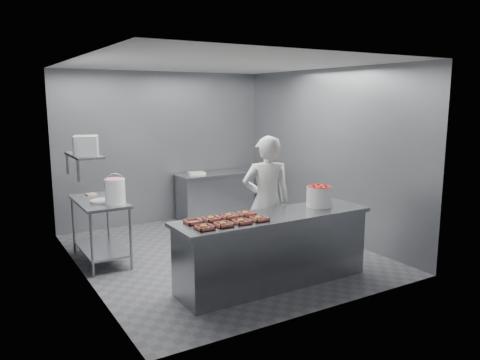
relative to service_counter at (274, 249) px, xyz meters
name	(u,v)px	position (x,y,z in m)	size (l,w,h in m)	color
floor	(222,253)	(0.00, 1.35, -0.45)	(4.50, 4.50, 0.00)	#4C4C51
ceiling	(221,64)	(0.00, 1.35, 2.35)	(4.50, 4.50, 0.00)	white
wall_back	(164,148)	(0.00, 3.60, 0.95)	(4.00, 0.04, 2.80)	slate
wall_left	(81,173)	(-2.00, 1.35, 0.95)	(0.04, 4.50, 2.80)	slate
wall_right	(326,154)	(2.00, 1.35, 0.95)	(0.04, 4.50, 2.80)	slate
service_counter	(274,249)	(0.00, 0.00, 0.00)	(2.60, 0.70, 0.90)	slate
prep_table	(100,221)	(-1.65, 1.95, 0.14)	(0.60, 1.20, 0.90)	slate
back_counter	(215,196)	(0.90, 3.25, 0.00)	(1.50, 0.60, 0.90)	slate
wall_shelf	(84,155)	(-1.82, 1.95, 1.10)	(0.35, 0.90, 0.03)	slate
tray_0	(204,227)	(-1.04, -0.14, 0.47)	(0.19, 0.18, 0.06)	tan
tray_1	(223,224)	(-0.80, -0.14, 0.47)	(0.19, 0.18, 0.06)	tan
tray_2	(242,221)	(-0.56, -0.14, 0.47)	(0.19, 0.18, 0.06)	tan
tray_3	(259,219)	(-0.32, -0.14, 0.47)	(0.19, 0.18, 0.06)	tan
tray_4	(193,222)	(-1.03, 0.14, 0.47)	(0.19, 0.18, 0.04)	tan
tray_5	(212,219)	(-0.80, 0.14, 0.47)	(0.19, 0.18, 0.06)	tan
tray_6	(229,216)	(-0.56, 0.14, 0.47)	(0.19, 0.18, 0.06)	tan
tray_7	(246,214)	(-0.32, 0.14, 0.47)	(0.19, 0.18, 0.06)	tan
worker	(267,202)	(0.29, 0.60, 0.46)	(0.67, 0.44, 1.83)	silver
strawberry_tub	(319,196)	(0.76, 0.05, 0.60)	(0.33, 0.33, 0.28)	white
glaze_bucket	(115,191)	(-1.51, 1.60, 0.63)	(0.29, 0.27, 0.42)	white
bucket_lid	(102,201)	(-1.64, 1.82, 0.46)	(0.32, 0.32, 0.03)	white
rag	(91,194)	(-1.65, 2.39, 0.46)	(0.14, 0.12, 0.02)	#CCB28C
appliance	(86,146)	(-1.82, 1.80, 1.24)	(0.31, 0.35, 0.26)	gray
paper_stack	(197,173)	(0.50, 3.25, 0.47)	(0.30, 0.22, 0.05)	silver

